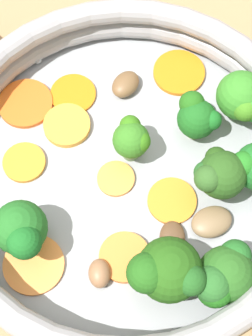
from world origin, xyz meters
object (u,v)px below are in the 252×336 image
carrot_slice_5 (125,257)px  mushroom_piece_3 (99,273)px  broccoli_floret_1 (223,276)px  broccoli_floret_2 (133,140)px  carrot_slice_2 (26,103)px  broccoli_floret_3 (197,117)px  carrot_slice_0 (73,94)px  broccoli_floret_5 (167,271)px  skillet (126,178)px  carrot_slice_6 (67,125)px  carrot_slice_7 (34,265)px  mushroom_piece_0 (126,84)px  broccoli_floret_7 (243,99)px  carrot_slice_1 (116,179)px  carrot_slice_8 (179,73)px  broccoli_floret_0 (219,175)px  broccoli_floret_6 (19,231)px  mushroom_piece_1 (172,237)px  carrot_slice_4 (24,162)px  carrot_slice_3 (170,203)px  mushroom_piece_2 (211,223)px

carrot_slice_5 → mushroom_piece_3: 0.02m
broccoli_floret_1 → broccoli_floret_2: (0.06, 0.11, -0.00)m
carrot_slice_2 → broccoli_floret_3: broccoli_floret_3 is taller
carrot_slice_0 → broccoli_floret_5: (-0.10, -0.15, 0.03)m
skillet → carrot_slice_6: carrot_slice_6 is taller
carrot_slice_7 → mushroom_piece_0: (0.17, 0.02, 0.00)m
broccoli_floret_7 → carrot_slice_7: bearing=160.1°
carrot_slice_7 → broccoli_floret_3: 0.17m
broccoli_floret_1 → carrot_slice_1: bearing=74.2°
carrot_slice_8 → broccoli_floret_7: (-0.01, -0.06, 0.03)m
carrot_slice_5 → broccoli_floret_0: (0.08, -0.03, 0.03)m
carrot_slice_5 → broccoli_floret_2: size_ratio=0.96×
broccoli_floret_6 → mushroom_piece_0: broccoli_floret_6 is taller
broccoli_floret_2 → mushroom_piece_1: broccoli_floret_2 is taller
carrot_slice_8 → carrot_slice_5: bearing=-164.1°
broccoli_floret_0 → broccoli_floret_6: (-0.11, 0.10, -0.00)m
carrot_slice_7 → carrot_slice_8: bearing=-2.3°
carrot_slice_4 → carrot_slice_0: bearing=1.8°
carrot_slice_0 → carrot_slice_7: (-0.14, -0.06, 0.00)m
carrot_slice_1 → broccoli_floret_1: bearing=-105.8°
carrot_slice_0 → broccoli_floret_3: size_ratio=1.01×
broccoli_floret_7 → carrot_slice_4: bearing=136.1°
carrot_slice_5 → mushroom_piece_0: 0.15m
carrot_slice_4 → mushroom_piece_3: size_ratio=1.58×
broccoli_floret_6 → mushroom_piece_1: size_ratio=1.89×
carrot_slice_1 → carrot_slice_2: same height
carrot_slice_1 → broccoli_floret_0: broccoli_floret_0 is taller
carrot_slice_2 → carrot_slice_6: carrot_slice_6 is taller
carrot_slice_8 → mushroom_piece_0: bearing=139.5°
broccoli_floret_0 → carrot_slice_6: bearing=96.6°
broccoli_floret_0 → carrot_slice_5: bearing=160.4°
carrot_slice_2 → carrot_slice_3: 0.15m
carrot_slice_8 → mushroom_piece_2: mushroom_piece_2 is taller
carrot_slice_7 → skillet: bearing=-11.4°
broccoli_floret_5 → broccoli_floret_2: bearing=44.3°
broccoli_floret_1 → broccoli_floret_5: bearing=119.7°
carrot_slice_1 → broccoli_floret_5: broccoli_floret_5 is taller
carrot_slice_0 → broccoli_floret_6: broccoli_floret_6 is taller
carrot_slice_7 → mushroom_piece_3: bearing=-66.9°
carrot_slice_5 → mushroom_piece_1: mushroom_piece_1 is taller
carrot_slice_0 → carrot_slice_4: carrot_slice_4 is taller
carrot_slice_2 → carrot_slice_8: 0.14m
carrot_slice_3 → broccoli_floret_7: (0.10, -0.01, 0.03)m
carrot_slice_4 → carrot_slice_6: 0.05m
carrot_slice_7 → mushroom_piece_2: bearing=-44.9°
carrot_slice_1 → carrot_slice_5: carrot_slice_5 is taller
broccoli_floret_3 → mushroom_piece_1: bearing=-160.8°
mushroom_piece_0 → mushroom_piece_1: bearing=-133.1°
carrot_slice_1 → broccoli_floret_6: size_ratio=0.61×
carrot_slice_1 → carrot_slice_8: 0.11m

